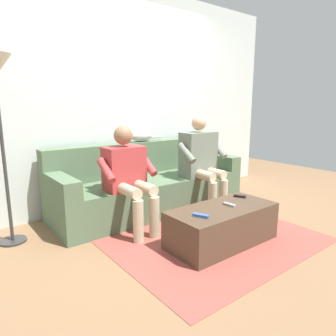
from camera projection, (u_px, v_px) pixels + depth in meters
ground_plane at (189, 227)px, 3.18m from camera, size 8.00×8.00×0.00m
back_wall at (128, 98)px, 3.83m from camera, size 4.88×0.06×2.67m
couch at (149, 186)px, 3.70m from camera, size 2.34×0.78×0.80m
coffee_table at (222, 225)px, 2.79m from camera, size 1.03×0.48×0.35m
person_left_seated at (201, 158)px, 3.64m from camera, size 0.59×0.51×1.13m
person_right_seated at (128, 173)px, 3.03m from camera, size 0.55×0.57×1.05m
cat_on_backrest at (139, 135)px, 3.79m from camera, size 0.54×0.15×0.16m
remote_blue at (201, 216)px, 2.52m from camera, size 0.09×0.14×0.02m
remote_black at (240, 196)px, 3.06m from camera, size 0.09×0.12×0.02m
remote_gray at (229, 205)px, 2.80m from camera, size 0.05×0.13×0.02m
floor_rug at (209, 237)px, 2.95m from camera, size 1.90×1.59×0.01m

